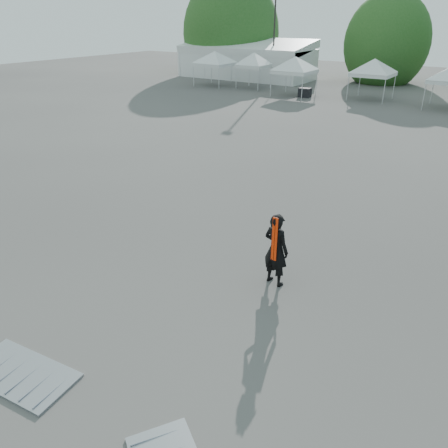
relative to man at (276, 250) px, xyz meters
The scene contains 12 objects.
ground 1.61m from the man, 134.59° to the left, with size 120.00×120.00×0.00m, color #474442.
marquee 42.55m from the man, 122.51° to the left, with size 15.00×6.25×4.23m.
light_pole_west 39.93m from the man, 118.41° to the left, with size 0.60×0.25×10.30m.
tree_far_w 47.39m from the man, 124.64° to the left, with size 4.80×4.80×7.30m.
tree_mid_w 41.93m from the man, 102.24° to the left, with size 4.16×4.16×6.33m.
tent_a 36.73m from the man, 127.58° to the left, with size 4.70×4.70×3.88m.
tent_b 35.03m from the man, 121.48° to the left, with size 3.79×3.79×3.88m.
tent_c 30.85m from the man, 114.91° to the left, with size 4.56×4.56×3.88m.
tent_d 30.62m from the man, 102.55° to the left, with size 4.55×4.55×3.88m.
man is the anchor object (origin of this frame).
barrier_left 6.56m from the man, 114.34° to the right, with size 2.43×1.42×0.07m.
crate_west 30.24m from the man, 112.98° to the left, with size 1.01×0.78×0.78m, color black.
Camera 1 is at (5.36, -10.00, 6.63)m, focal length 35.00 mm.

